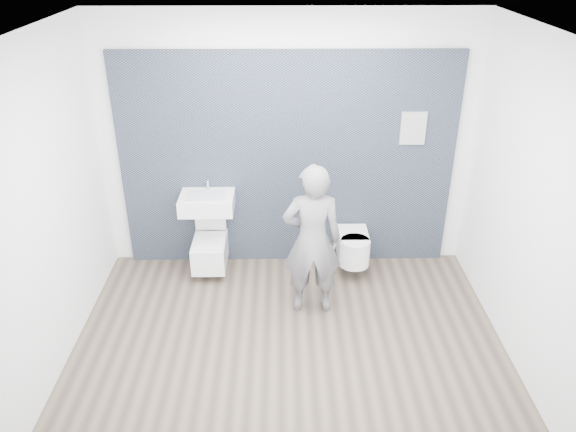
{
  "coord_description": "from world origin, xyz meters",
  "views": [
    {
      "loc": [
        -0.06,
        -4.18,
        3.46
      ],
      "look_at": [
        0.0,
        0.6,
        1.0
      ],
      "focal_mm": 35.0,
      "sensor_mm": 36.0,
      "label": 1
    }
  ],
  "objects_px": {
    "toilet_rounded": "(353,247)",
    "visitor": "(312,241)",
    "washbasin": "(207,202)",
    "toilet_square": "(210,250)"
  },
  "relations": [
    {
      "from": "washbasin",
      "to": "toilet_square",
      "type": "distance_m",
      "value": 0.57
    },
    {
      "from": "washbasin",
      "to": "toilet_rounded",
      "type": "height_order",
      "value": "washbasin"
    },
    {
      "from": "toilet_square",
      "to": "washbasin",
      "type": "bearing_deg",
      "value": 90.0
    },
    {
      "from": "washbasin",
      "to": "toilet_rounded",
      "type": "xyz_separation_m",
      "value": [
        1.59,
        -0.07,
        -0.52
      ]
    },
    {
      "from": "toilet_square",
      "to": "toilet_rounded",
      "type": "height_order",
      "value": "toilet_square"
    },
    {
      "from": "toilet_rounded",
      "to": "washbasin",
      "type": "bearing_deg",
      "value": 177.48
    },
    {
      "from": "toilet_rounded",
      "to": "visitor",
      "type": "bearing_deg",
      "value": -127.14
    },
    {
      "from": "washbasin",
      "to": "toilet_square",
      "type": "xyz_separation_m",
      "value": [
        0.0,
        -0.04,
        -0.57
      ]
    },
    {
      "from": "visitor",
      "to": "toilet_rounded",
      "type": "bearing_deg",
      "value": -128.04
    },
    {
      "from": "toilet_rounded",
      "to": "visitor",
      "type": "relative_size",
      "value": 0.36
    }
  ]
}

